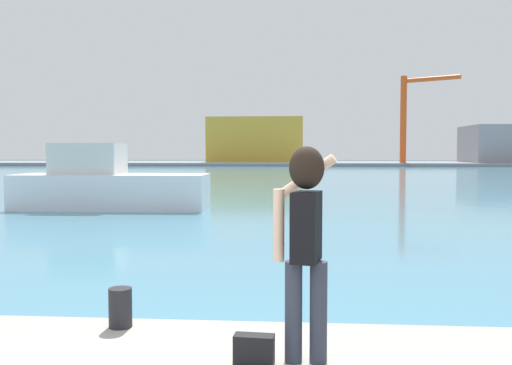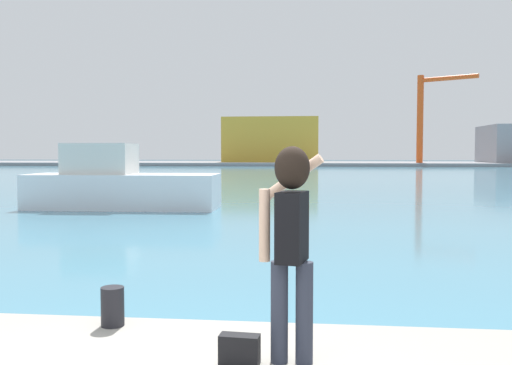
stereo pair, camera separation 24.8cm
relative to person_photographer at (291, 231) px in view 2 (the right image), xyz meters
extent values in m
plane|color=#334751|center=(-0.73, 49.04, -1.52)|extent=(220.00, 220.00, 0.00)
cube|color=teal|center=(-0.73, 51.04, -1.51)|extent=(140.00, 100.00, 0.02)
cube|color=gray|center=(-0.73, 91.04, -1.25)|extent=(140.00, 20.00, 0.54)
cylinder|color=#2D3342|center=(-0.09, 0.00, -0.66)|extent=(0.14, 0.14, 0.82)
cylinder|color=#2D3342|center=(0.11, 0.00, -0.66)|extent=(0.14, 0.14, 0.82)
cube|color=black|center=(0.01, 0.00, 0.03)|extent=(0.26, 0.37, 0.56)
sphere|color=#E0B293|center=(0.01, 0.00, 0.49)|extent=(0.22, 0.22, 0.22)
ellipsoid|color=black|center=(0.01, -0.02, 0.50)|extent=(0.28, 0.26, 0.34)
cylinder|color=#E0B293|center=(-0.21, 0.00, 0.04)|extent=(0.09, 0.09, 0.58)
cylinder|color=#E0B293|center=(0.00, 0.22, 0.41)|extent=(0.53, 0.19, 0.40)
cube|color=black|center=(0.03, 0.34, 0.58)|extent=(0.03, 0.07, 0.14)
cube|color=black|center=(-0.40, -0.09, -0.95)|extent=(0.33, 0.17, 0.24)
cylinder|color=black|center=(-1.77, 0.76, -0.87)|extent=(0.22, 0.22, 0.38)
cube|color=white|center=(-7.11, 16.01, -0.85)|extent=(7.25, 2.60, 1.31)
cube|color=silver|center=(-8.00, 15.98, 0.39)|extent=(2.57, 1.86, 1.16)
cube|color=gold|center=(-7.54, 92.03, 2.84)|extent=(16.26, 9.15, 7.65)
cylinder|color=#D84C19|center=(16.55, 85.57, 5.91)|extent=(1.00, 1.00, 13.78)
cylinder|color=#D84C19|center=(20.30, 83.27, 11.99)|extent=(7.87, 5.19, 0.70)
camera|label=1|loc=(-0.05, -4.39, 0.62)|focal=38.79mm
camera|label=2|loc=(0.19, -4.37, 0.62)|focal=38.79mm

